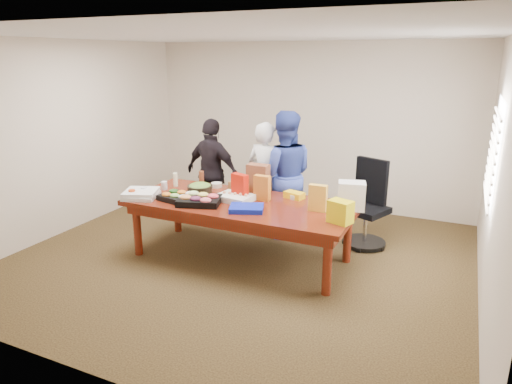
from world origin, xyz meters
The scene contains 39 objects.
floor centered at (0.00, 0.00, -0.01)m, with size 5.50×5.00×0.02m, color #47301E.
ceiling centered at (0.00, 0.00, 2.71)m, with size 5.50×5.00×0.02m, color white.
wall_back centered at (0.00, 2.50, 1.35)m, with size 5.50×0.04×2.70m, color beige.
wall_front centered at (0.00, -2.50, 1.35)m, with size 5.50×0.04×2.70m, color beige.
wall_left centered at (-2.75, 0.00, 1.35)m, with size 0.04×5.00×2.70m, color beige.
wall_right centered at (2.75, 0.00, 1.35)m, with size 0.04×5.00×2.70m, color beige.
window_panel centered at (2.72, 0.60, 1.50)m, with size 0.03×1.40×1.10m, color white.
window_blinds centered at (2.68, 0.60, 1.50)m, with size 0.04×1.36×1.00m, color beige.
conference_table centered at (0.00, 0.00, 0.38)m, with size 2.80×1.20×0.75m, color #4C1C0F.
office_chair centered at (1.35, 1.05, 0.56)m, with size 0.57×0.57×1.11m, color black.
person_center centered at (-0.08, 0.96, 0.80)m, with size 0.59×0.38×1.61m, color white.
person_right centered at (0.21, 0.93, 0.89)m, with size 0.86×0.67×1.78m, color #30429C.
person_left centered at (-0.94, 0.97, 0.80)m, with size 0.94×0.39×1.60m, color black.
veggie_tray centered at (-0.73, -0.25, 0.78)m, with size 0.44×0.34×0.07m, color black.
fruit_tray centered at (-0.41, -0.27, 0.79)m, with size 0.50×0.39×0.08m, color black.
sheet_cake centered at (-0.08, 0.02, 0.79)m, with size 0.43×0.32×0.08m, color white.
salad_bowl centered at (-0.64, 0.11, 0.80)m, with size 0.33×0.33×0.11m, color black.
chip_bag_blue centered at (0.22, -0.27, 0.78)m, with size 0.38×0.29×0.06m, color #0D1FB2.
chip_bag_red centered at (-0.05, 0.09, 0.91)m, with size 0.22×0.09×0.32m, color #BD1607.
chip_bag_yellow centered at (0.96, 0.06, 0.91)m, with size 0.21×0.08×0.31m, color yellow.
chip_bag_orange centered at (0.21, 0.18, 0.91)m, with size 0.20×0.09×0.31m, color orange.
mayo_jar centered at (0.14, 0.41, 0.83)m, with size 0.10×0.10×0.15m, color white.
mustard_bottle centered at (0.04, 0.38, 0.83)m, with size 0.06×0.06×0.16m, color #D8D700.
dressing_bottle centered at (-0.79, 0.41, 0.86)m, with size 0.07×0.07×0.21m, color brown.
ranch_bottle centered at (-1.12, 0.25, 0.84)m, with size 0.06×0.06×0.19m, color #F6F5C6.
banana_bunch centered at (0.55, 0.42, 0.79)m, with size 0.24×0.14×0.08m, color yellow.
bread_loaf centered at (-0.22, 0.45, 0.81)m, with size 0.29×0.13×0.12m, color olive.
kraft_bag centered at (0.01, 0.50, 0.93)m, with size 0.28×0.16×0.37m, color brown.
red_cup centered at (-1.30, -0.44, 0.81)m, with size 0.08×0.08×0.11m, color #CB4111.
clear_cup_a centered at (-1.24, -0.27, 0.80)m, with size 0.08×0.08×0.10m, color white.
clear_cup_b centered at (-1.17, 0.06, 0.81)m, with size 0.08×0.08×0.11m, color silver.
pizza_box_lower centered at (-1.22, -0.36, 0.77)m, with size 0.40×0.40×0.05m, color silver.
pizza_box_upper centered at (-1.23, -0.35, 0.82)m, with size 0.40×0.40×0.05m, color white.
plate_a centered at (1.03, 0.28, 0.76)m, with size 0.27×0.27×0.02m, color white.
plate_b centered at (0.55, 0.49, 0.76)m, with size 0.21×0.21×0.01m, color white.
dip_bowl_a centered at (0.57, 0.40, 0.78)m, with size 0.14×0.14×0.06m, color silver.
dip_bowl_b centered at (-0.58, 0.45, 0.78)m, with size 0.15×0.15×0.06m, color beige.
grocery_bag_white centered at (1.30, 0.29, 0.91)m, with size 0.31×0.22×0.33m, color white.
grocery_bag_yellow centered at (1.30, -0.20, 0.87)m, with size 0.25×0.17×0.25m, color yellow.
Camera 1 is at (2.40, -4.78, 2.48)m, focal length 32.11 mm.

